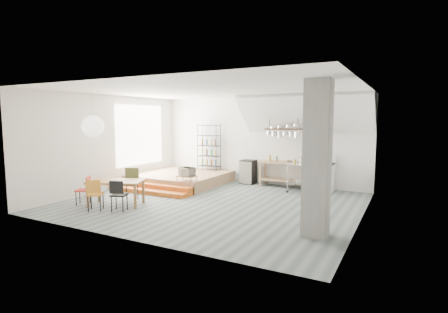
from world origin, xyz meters
The scene contains 26 objects.
floor centered at (0.00, 0.00, 0.00)m, with size 8.00×8.00×0.00m, color #525D5F.
wall_back centered at (0.00, 3.50, 1.60)m, with size 8.00×0.04×3.20m, color silver.
wall_left centered at (-4.00, 0.00, 1.60)m, with size 0.04×7.00×3.20m, color silver.
wall_right centered at (4.00, 0.00, 1.60)m, with size 0.04×7.00×3.20m, color silver.
ceiling centered at (0.00, 0.00, 3.20)m, with size 8.00×7.00×0.02m, color white.
slope_ceiling centered at (1.80, 2.90, 2.55)m, with size 4.40×1.80×0.15m, color white.
window_pane centered at (-3.98, 1.50, 1.80)m, with size 0.02×2.50×2.20m, color white.
platform centered at (-2.50, 2.00, 0.20)m, with size 3.00×3.00×0.40m, color #A77653.
step_lower centered at (-2.50, 0.05, 0.07)m, with size 3.00×0.35×0.13m, color #CC5A18.
step_upper centered at (-2.50, 0.40, 0.13)m, with size 3.00×0.35×0.27m, color #CC5A18.
concrete_column centered at (3.30, -1.50, 1.60)m, with size 0.50×0.50×3.20m, color gray.
kitchen_counter centered at (1.10, 3.15, 0.63)m, with size 1.80×0.60×0.91m.
stove centered at (2.50, 3.16, 0.48)m, with size 0.60×0.60×1.18m.
pot_rack centered at (1.13, 2.92, 1.98)m, with size 1.20×0.50×1.43m.
wire_shelving centered at (-2.00, 3.20, 1.33)m, with size 0.88×0.38×1.80m.
microwave_shelf centered at (-1.40, 0.75, 0.55)m, with size 0.60×0.40×0.16m.
paper_lantern centered at (-2.78, -1.77, 2.20)m, with size 0.60×0.60×0.60m, color white.
dining_table centered at (-2.23, -1.53, 0.62)m, with size 1.68×1.34×0.70m.
chair_mustard centered at (-2.25, -2.27, 0.51)m, with size 0.54×0.54×0.85m.
chair_black centered at (-1.67, -2.02, 0.50)m, with size 0.50×0.50×0.83m.
chair_olive centered at (-2.33, -0.84, 0.57)m, with size 0.57×0.57×0.95m.
chair_red centered at (-3.06, -1.88, 0.48)m, with size 0.50×0.50×0.80m.
rolling_cart centered at (1.83, 2.64, 0.60)m, with size 1.04×0.79×0.92m.
mini_fridge centered at (-0.31, 3.20, 0.44)m, with size 0.52×0.52×0.88m, color black.
microwave centered at (-1.40, 0.75, 0.70)m, with size 0.50×0.34×0.27m, color beige.
bowl centered at (1.28, 3.10, 0.94)m, with size 0.22×0.22×0.05m, color silver.
Camera 1 is at (4.92, -8.58, 2.42)m, focal length 28.00 mm.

